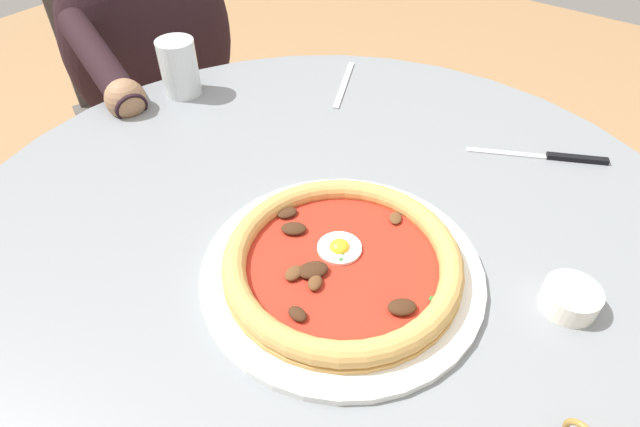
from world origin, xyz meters
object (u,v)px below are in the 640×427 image
at_px(steak_knife, 557,157).
at_px(ramekin_capers, 571,298).
at_px(dining_table, 328,298).
at_px(pizza_on_plate, 342,264).
at_px(diner_person, 168,119).
at_px(fork_utensil, 344,84).
at_px(cafe_chair_diner, 149,86).
at_px(water_glass, 180,71).

xyz_separation_m(steak_knife, ramekin_capers, (0.27, 0.10, 0.01)).
height_order(dining_table, ramekin_capers, ramekin_capers).
bearing_deg(ramekin_capers, pizza_on_plate, -63.97).
distance_m(steak_knife, diner_person, 0.91).
height_order(fork_utensil, cafe_chair_diner, cafe_chair_diner).
distance_m(water_glass, diner_person, 0.41).
relative_size(ramekin_capers, diner_person, 0.06).
xyz_separation_m(dining_table, water_glass, (-0.14, -0.43, 0.17)).
distance_m(pizza_on_plate, diner_person, 0.85).
relative_size(diner_person, cafe_chair_diner, 1.29).
bearing_deg(cafe_chair_diner, diner_person, 67.73).
relative_size(dining_table, diner_person, 0.93).
height_order(water_glass, ramekin_capers, water_glass).
bearing_deg(pizza_on_plate, dining_table, -130.17).
xyz_separation_m(water_glass, cafe_chair_diner, (-0.19, -0.40, -0.25)).
bearing_deg(ramekin_capers, water_glass, -95.31).
xyz_separation_m(steak_knife, fork_utensil, (0.01, -0.39, -0.00)).
xyz_separation_m(steak_knife, cafe_chair_diner, (0.02, -1.01, -0.21)).
bearing_deg(diner_person, pizza_on_plate, 67.10).
xyz_separation_m(dining_table, pizza_on_plate, (0.04, 0.05, 0.15)).
bearing_deg(dining_table, cafe_chair_diner, -111.54).
bearing_deg(diner_person, water_glass, 63.27).
height_order(dining_table, fork_utensil, fork_utensil).
distance_m(water_glass, cafe_chair_diner, 0.51).
xyz_separation_m(ramekin_capers, cafe_chair_diner, (-0.26, -1.11, -0.22)).
relative_size(dining_table, steak_knife, 5.44).
xyz_separation_m(pizza_on_plate, fork_utensil, (-0.38, -0.26, -0.02)).
distance_m(ramekin_capers, diner_person, 1.03).
relative_size(dining_table, pizza_on_plate, 3.07).
height_order(steak_knife, fork_utensil, steak_knife).
relative_size(pizza_on_plate, diner_person, 0.30).
distance_m(dining_table, pizza_on_plate, 0.16).
xyz_separation_m(pizza_on_plate, diner_person, (-0.32, -0.75, -0.25)).
bearing_deg(pizza_on_plate, water_glass, -110.61).
relative_size(water_glass, diner_person, 0.09).
bearing_deg(diner_person, dining_table, 68.59).
distance_m(water_glass, fork_utensil, 0.30).
xyz_separation_m(dining_table, fork_utensil, (-0.34, -0.21, 0.13)).
bearing_deg(cafe_chair_diner, ramekin_capers, 77.05).
relative_size(pizza_on_plate, ramekin_capers, 5.37).
bearing_deg(ramekin_capers, fork_utensil, -118.19).
distance_m(steak_knife, ramekin_capers, 0.29).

